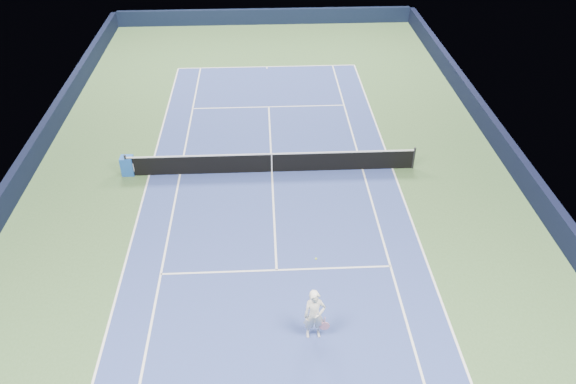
{
  "coord_description": "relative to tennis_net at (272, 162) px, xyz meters",
  "views": [
    {
      "loc": [
        -0.32,
        -21.1,
        13.95
      ],
      "look_at": [
        0.58,
        -3.0,
        1.0
      ],
      "focal_mm": 35.0,
      "sensor_mm": 36.0,
      "label": 1
    }
  ],
  "objects": [
    {
      "name": "ground",
      "position": [
        0.0,
        0.0,
        -0.5
      ],
      "size": [
        40.0,
        40.0,
        0.0
      ],
      "primitive_type": "plane",
      "color": "#3C5C32",
      "rests_on": "ground"
    },
    {
      "name": "wall_far",
      "position": [
        0.0,
        19.82,
        0.05
      ],
      "size": [
        22.0,
        0.35,
        1.1
      ],
      "primitive_type": "cube",
      "color": "black",
      "rests_on": "ground"
    },
    {
      "name": "wall_right",
      "position": [
        10.82,
        0.0,
        0.05
      ],
      "size": [
        0.35,
        40.0,
        1.1
      ],
      "primitive_type": "cube",
      "color": "black",
      "rests_on": "ground"
    },
    {
      "name": "wall_left",
      "position": [
        -10.82,
        0.0,
        0.05
      ],
      "size": [
        0.35,
        40.0,
        1.1
      ],
      "primitive_type": "cube",
      "color": "black",
      "rests_on": "ground"
    },
    {
      "name": "court_surface",
      "position": [
        0.0,
        0.0,
        -0.5
      ],
      "size": [
        10.97,
        23.77,
        0.01
      ],
      "primitive_type": "cube",
      "color": "navy",
      "rests_on": "ground"
    },
    {
      "name": "baseline_far",
      "position": [
        0.0,
        11.88,
        -0.5
      ],
      "size": [
        10.97,
        0.08,
        0.0
      ],
      "primitive_type": "cube",
      "color": "white",
      "rests_on": "ground"
    },
    {
      "name": "sideline_doubles_right",
      "position": [
        5.49,
        0.0,
        -0.5
      ],
      "size": [
        0.08,
        23.77,
        0.0
      ],
      "primitive_type": "cube",
      "color": "white",
      "rests_on": "ground"
    },
    {
      "name": "sideline_doubles_left",
      "position": [
        -5.49,
        0.0,
        -0.5
      ],
      "size": [
        0.08,
        23.77,
        0.0
      ],
      "primitive_type": "cube",
      "color": "white",
      "rests_on": "ground"
    },
    {
      "name": "sideline_singles_right",
      "position": [
        4.12,
        0.0,
        -0.5
      ],
      "size": [
        0.08,
        23.77,
        0.0
      ],
      "primitive_type": "cube",
      "color": "white",
      "rests_on": "ground"
    },
    {
      "name": "sideline_singles_left",
      "position": [
        -4.12,
        0.0,
        -0.5
      ],
      "size": [
        0.08,
        23.77,
        0.0
      ],
      "primitive_type": "cube",
      "color": "white",
      "rests_on": "ground"
    },
    {
      "name": "service_line_far",
      "position": [
        0.0,
        6.4,
        -0.5
      ],
      "size": [
        8.23,
        0.08,
        0.0
      ],
      "primitive_type": "cube",
      "color": "white",
      "rests_on": "ground"
    },
    {
      "name": "service_line_near",
      "position": [
        0.0,
        -6.4,
        -0.5
      ],
      "size": [
        8.23,
        0.08,
        0.0
      ],
      "primitive_type": "cube",
      "color": "white",
      "rests_on": "ground"
    },
    {
      "name": "center_service_line",
      "position": [
        0.0,
        0.0,
        -0.5
      ],
      "size": [
        0.08,
        12.8,
        0.0
      ],
      "primitive_type": "cube",
      "color": "white",
      "rests_on": "ground"
    },
    {
      "name": "center_mark_far",
      "position": [
        0.0,
        11.73,
        -0.5
      ],
      "size": [
        0.08,
        0.3,
        0.0
      ],
      "primitive_type": "cube",
      "color": "white",
      "rests_on": "ground"
    },
    {
      "name": "tennis_net",
      "position": [
        0.0,
        0.0,
        0.0
      ],
      "size": [
        12.9,
        0.1,
        1.07
      ],
      "color": "black",
      "rests_on": "ground"
    },
    {
      "name": "sponsor_cube",
      "position": [
        -6.4,
        0.16,
        -0.06
      ],
      "size": [
        0.58,
        0.5,
        0.88
      ],
      "color": "#1C4FAC",
      "rests_on": "ground"
    },
    {
      "name": "tennis_player",
      "position": [
        1.07,
        -9.4,
        0.43
      ],
      "size": [
        0.84,
        1.28,
        2.35
      ],
      "color": "white",
      "rests_on": "ground"
    }
  ]
}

